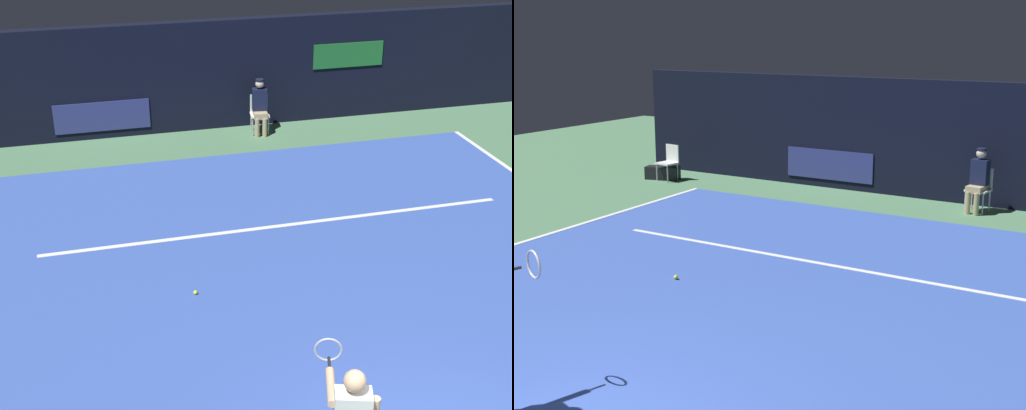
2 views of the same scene
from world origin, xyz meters
The scene contains 8 objects.
ground_plane centered at (0.00, 4.40, 0.00)m, with size 32.47×32.47×0.00m, color #4C7A56.
court_surface centered at (0.00, 4.40, 0.01)m, with size 10.95×10.81×0.01m, color #3856B2.
line_service centered at (0.00, 6.29, 0.01)m, with size 8.54×0.10×0.01m, color white.
back_wall centered at (0.00, 11.68, 1.30)m, with size 16.11×0.33×2.60m.
line_judge_on_chair centered at (0.82, 10.94, 0.69)m, with size 0.49×0.57×1.32m.
courtside_chair_near centered at (-6.61, 10.29, 0.50)m, with size 0.49×0.47×0.88m.
tennis_ball centered at (-1.91, 4.51, 0.05)m, with size 0.07×0.07×0.07m, color #CCE033.
equipment_bag centered at (-6.84, 10.31, 0.16)m, with size 0.84×0.32×0.32m, color black.
Camera 2 is at (4.56, -3.60, 3.65)m, focal length 51.00 mm.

